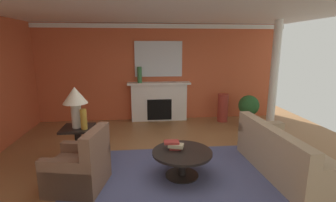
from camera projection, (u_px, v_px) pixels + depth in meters
name	position (u px, v px, depth m)	size (l,w,h in m)	color
ground_plane	(170.00, 169.00, 4.52)	(8.84, 8.84, 0.00)	olive
wall_fireplace	(158.00, 73.00, 7.36)	(7.40, 0.12, 2.77)	#C65633
ceiling_panel	(168.00, 6.00, 4.20)	(7.40, 6.96, 0.06)	white
crown_moulding	(157.00, 26.00, 7.00)	(7.40, 0.08, 0.12)	white
area_rug	(182.00, 176.00, 4.26)	(3.79, 2.33, 0.01)	#4C517A
fireplace	(159.00, 102.00, 7.34)	(1.80, 0.35, 1.13)	white
mantel_mirror	(158.00, 59.00, 7.19)	(1.36, 0.04, 1.01)	silver
sofa	(286.00, 158.00, 4.28)	(0.98, 2.13, 0.85)	tan
armchair_near_window	(80.00, 169.00, 3.88)	(0.95, 0.95, 0.95)	brown
coffee_table	(182.00, 158.00, 4.19)	(1.00, 1.00, 0.45)	black
side_table	(79.00, 143.00, 4.67)	(0.56, 0.56, 0.70)	black
table_lamp	(75.00, 99.00, 4.49)	(0.44, 0.44, 0.75)	beige
vase_on_side_table	(84.00, 119.00, 4.46)	(0.11, 0.11, 0.37)	#B7892D
vase_tall_corner	(223.00, 108.00, 7.27)	(0.30, 0.30, 0.81)	#9E3328
vase_mantel_left	(140.00, 75.00, 7.06)	(0.13, 0.13, 0.45)	#33703D
book_red_cover	(175.00, 147.00, 4.28)	(0.19, 0.18, 0.05)	maroon
book_art_folio	(176.00, 146.00, 4.21)	(0.25, 0.15, 0.06)	tan
book_small_novel	(172.00, 142.00, 4.23)	(0.25, 0.17, 0.03)	maroon
potted_plant	(249.00, 107.00, 6.93)	(0.56, 0.56, 0.83)	#333333
column_white	(274.00, 77.00, 6.32)	(0.20, 0.20, 2.77)	white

